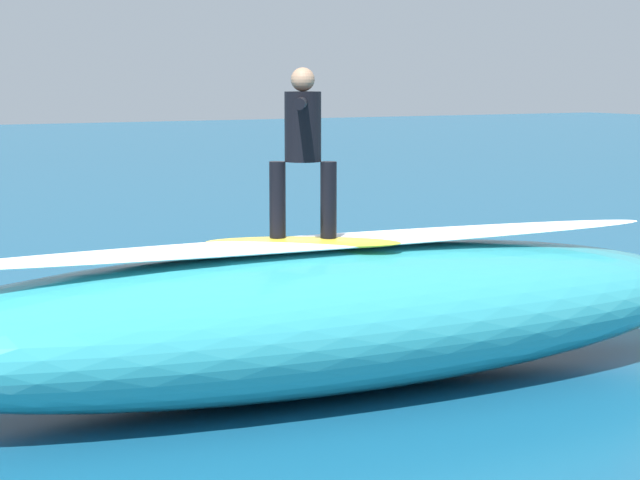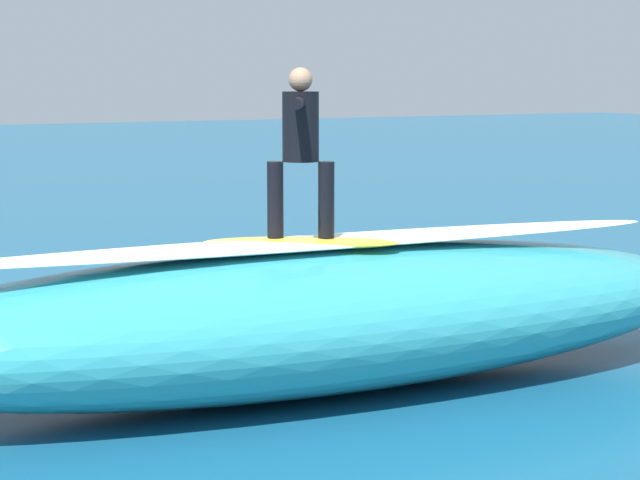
{
  "view_description": "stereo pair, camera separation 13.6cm",
  "coord_description": "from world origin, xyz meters",
  "px_view_note": "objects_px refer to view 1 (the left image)",
  "views": [
    {
      "loc": [
        6.11,
        12.36,
        3.05
      ],
      "look_at": [
        -0.44,
        0.82,
        1.18
      ],
      "focal_mm": 66.25,
      "sensor_mm": 36.0,
      "label": 1
    },
    {
      "loc": [
        5.99,
        12.42,
        3.05
      ],
      "look_at": [
        -0.44,
        0.82,
        1.18
      ],
      "focal_mm": 66.25,
      "sensor_mm": 36.0,
      "label": 2
    }
  ],
  "objects_px": {
    "surfer_riding": "(303,139)",
    "surfboard_paddling": "(332,303)",
    "surfboard_riding": "(303,243)",
    "surfer_paddling": "(322,289)"
  },
  "relations": [
    {
      "from": "surfer_riding",
      "to": "surfboard_paddling",
      "type": "distance_m",
      "value": 4.85
    },
    {
      "from": "surfboard_riding",
      "to": "surfer_paddling",
      "type": "distance_m",
      "value": 4.39
    },
    {
      "from": "surfer_paddling",
      "to": "surfer_riding",
      "type": "bearing_deg",
      "value": -91.0
    },
    {
      "from": "surfboard_riding",
      "to": "surfer_paddling",
      "type": "relative_size",
      "value": 1.13
    },
    {
      "from": "surfboard_riding",
      "to": "surfboard_paddling",
      "type": "bearing_deg",
      "value": -92.81
    },
    {
      "from": "surfboard_paddling",
      "to": "surfer_paddling",
      "type": "relative_size",
      "value": 1.46
    },
    {
      "from": "surfboard_riding",
      "to": "surfboard_paddling",
      "type": "relative_size",
      "value": 0.78
    },
    {
      "from": "surfer_paddling",
      "to": "surfboard_riding",
      "type": "bearing_deg",
      "value": -91.0
    },
    {
      "from": "surfboard_riding",
      "to": "surfboard_paddling",
      "type": "height_order",
      "value": "surfboard_riding"
    },
    {
      "from": "surfboard_riding",
      "to": "surfboard_paddling",
      "type": "distance_m",
      "value": 4.45
    }
  ]
}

